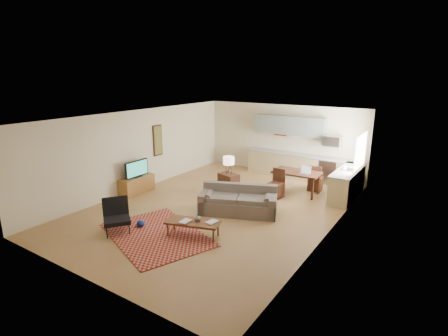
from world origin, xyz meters
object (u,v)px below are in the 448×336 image
Objects in this scene: tv_credenza at (137,185)px; console_table at (229,185)px; sofa at (238,200)px; coffee_table at (193,229)px; armchair at (117,217)px; dining_table at (296,183)px.

tv_credenza is 1.66× the size of console_table.
sofa is 3.07× the size of console_table.
armchair reaches higher than coffee_table.
armchair is 2.98m from tv_credenza.
armchair is at bearing -118.88° from dining_table.
coffee_table is 1.81× the size of console_table.
tv_credenza is at bearing 163.21° from sofa.
dining_table is at bearing 52.61° from console_table.
sofa is 3.31m from armchair.
coffee_table is at bearing -22.95° from tv_credenza.
sofa is at bearing -108.61° from dining_table.
tv_credenza is at bearing -149.51° from dining_table.
dining_table reaches higher than console_table.
tv_credenza is at bearing 139.49° from coffee_table.
coffee_table is 3.84m from tv_credenza.
coffee_table is 4.43m from dining_table.
sofa is at bearing 5.56° from tv_credenza.
sofa is at bearing 1.94° from armchair.
dining_table is at bearing 60.71° from coffee_table.
coffee_table is 1.94m from armchair.
tv_credenza is (-3.54, 1.50, 0.08)m from coffee_table.
dining_table is (2.62, 5.20, -0.04)m from armchair.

